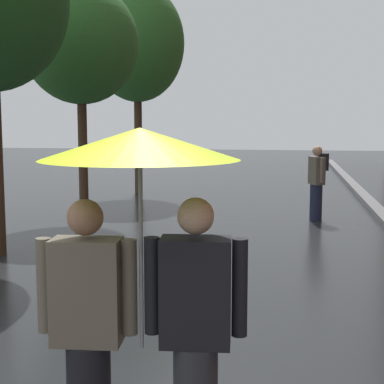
% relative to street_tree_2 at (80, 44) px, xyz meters
% --- Properties ---
extents(street_tree_2, '(2.49, 2.49, 5.04)m').
position_rel_street_tree_2_xyz_m(street_tree_2, '(0.00, 0.00, 0.00)').
color(street_tree_2, '#473323').
rests_on(street_tree_2, ground).
extents(street_tree_3, '(2.69, 2.69, 5.97)m').
position_rel_street_tree_2_xyz_m(street_tree_3, '(0.12, 4.29, 0.55)').
color(street_tree_3, '#473323').
rests_on(street_tree_3, ground).
extents(couple_under_umbrella, '(1.22, 1.13, 2.08)m').
position_rel_street_tree_2_xyz_m(couple_under_umbrella, '(3.63, -9.01, -2.35)').
color(couple_under_umbrella, black).
rests_on(couple_under_umbrella, ground).
extents(pedestrian_walking_midground, '(0.42, 0.55, 1.59)m').
position_rel_street_tree_2_xyz_m(pedestrian_walking_midground, '(5.04, 0.37, -2.89)').
color(pedestrian_walking_midground, '#1E233D').
rests_on(pedestrian_walking_midground, ground).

